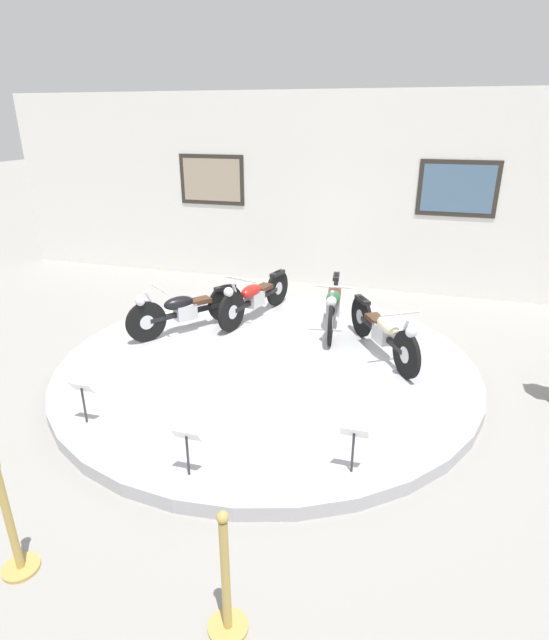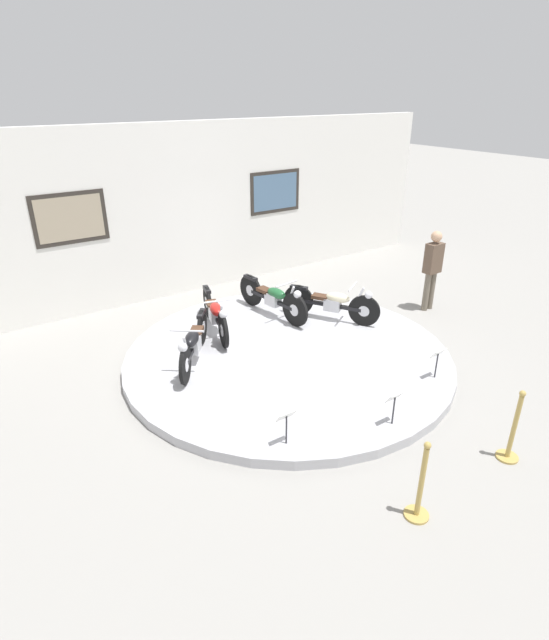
# 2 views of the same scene
# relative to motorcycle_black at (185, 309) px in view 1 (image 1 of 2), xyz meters

# --- Properties ---
(ground_plane) EXTENTS (60.00, 60.00, 0.00)m
(ground_plane) POSITION_rel_motorcycle_black_xyz_m (1.50, -0.59, -0.53)
(ground_plane) COLOR gray
(display_platform) EXTENTS (5.63, 5.63, 0.15)m
(display_platform) POSITION_rel_motorcycle_black_xyz_m (1.50, -0.59, -0.45)
(display_platform) COLOR #ADADB2
(display_platform) RESTS_ON ground_plane
(back_wall) EXTENTS (14.00, 0.22, 3.72)m
(back_wall) POSITION_rel_motorcycle_black_xyz_m (1.50, 3.44, 1.33)
(back_wall) COLOR white
(back_wall) RESTS_ON ground_plane
(motorcycle_black) EXTENTS (1.24, 1.59, 0.78)m
(motorcycle_black) POSITION_rel_motorcycle_black_xyz_m (0.00, 0.00, 0.00)
(motorcycle_black) COLOR black
(motorcycle_black) RESTS_ON display_platform
(motorcycle_red) EXTENTS (0.66, 1.92, 0.79)m
(motorcycle_red) POSITION_rel_motorcycle_black_xyz_m (0.85, 0.83, 0.01)
(motorcycle_red) COLOR black
(motorcycle_red) RESTS_ON display_platform
(motorcycle_green) EXTENTS (0.54, 2.00, 0.81)m
(motorcycle_green) POSITION_rel_motorcycle_black_xyz_m (2.15, 0.83, 0.02)
(motorcycle_green) COLOR black
(motorcycle_green) RESTS_ON display_platform
(motorcycle_cream) EXTENTS (1.08, 1.70, 0.79)m
(motorcycle_cream) POSITION_rel_motorcycle_black_xyz_m (3.00, -0.00, 0.00)
(motorcycle_cream) COLOR black
(motorcycle_cream) RESTS_ON display_platform
(info_placard_front_left) EXTENTS (0.26, 0.11, 0.51)m
(info_placard_front_left) POSITION_rel_motorcycle_black_xyz_m (0.05, -2.59, -0.01)
(info_placard_front_left) COLOR #333338
(info_placard_front_left) RESTS_ON display_platform
(info_placard_front_centre) EXTENTS (0.26, 0.11, 0.51)m
(info_placard_front_centre) POSITION_rel_motorcycle_black_xyz_m (1.50, -3.06, -0.01)
(info_placard_front_centre) COLOR #333338
(info_placard_front_centre) RESTS_ON display_platform
(info_placard_front_right) EXTENTS (0.26, 0.11, 0.51)m
(info_placard_front_right) POSITION_rel_motorcycle_black_xyz_m (2.95, -2.59, -0.01)
(info_placard_front_right) COLOR #333338
(info_placard_front_right) RESTS_ON display_platform
(stanchion_post_left_of_entry) EXTENTS (0.28, 0.28, 1.02)m
(stanchion_post_left_of_entry) POSITION_rel_motorcycle_black_xyz_m (0.64, -4.27, -0.19)
(stanchion_post_left_of_entry) COLOR tan
(stanchion_post_left_of_entry) RESTS_ON ground_plane
(stanchion_post_right_of_entry) EXTENTS (0.28, 0.28, 1.02)m
(stanchion_post_right_of_entry) POSITION_rel_motorcycle_black_xyz_m (2.36, -4.27, -0.19)
(stanchion_post_right_of_entry) COLOR tan
(stanchion_post_right_of_entry) RESTS_ON ground_plane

